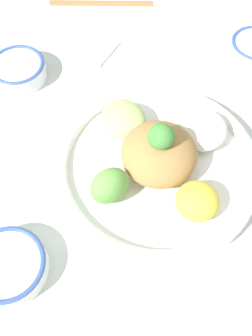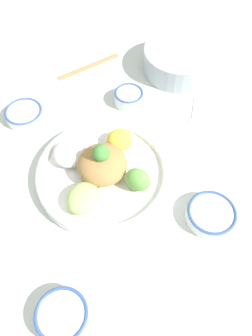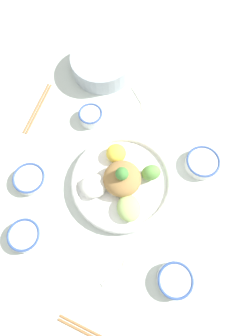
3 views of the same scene
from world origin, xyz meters
name	(u,v)px [view 3 (image 3 of 3)]	position (x,y,z in m)	size (l,w,h in m)	color
ground_plane	(112,190)	(0.00, 0.00, 0.00)	(2.40, 2.40, 0.00)	silver
salad_platter	(122,182)	(0.01, 0.04, 0.03)	(0.32, 0.32, 0.12)	white
sauce_bowl_red	(202,163)	(0.16, 0.26, 0.02)	(0.11, 0.11, 0.03)	white
rice_bowl_blue	(25,235)	(-0.09, -0.28, 0.02)	(0.10, 0.10, 0.03)	white
sauce_bowl_dark	(175,280)	(0.32, -0.08, 0.02)	(0.10, 0.10, 0.04)	white
rice_bowl_plain	(91,116)	(-0.23, 0.14, 0.02)	(0.08, 0.08, 0.04)	white
sauce_bowl_far	(30,179)	(-0.21, -0.15, 0.02)	(0.10, 0.10, 0.03)	white
side_serving_bowl	(102,63)	(-0.34, 0.32, 0.04)	(0.22, 0.22, 0.07)	#A8B2BC
chopsticks_pair_near	(37,108)	(-0.40, 0.04, 0.00)	(0.10, 0.20, 0.01)	#9E6B3D
serving_spoon_main	(142,101)	(-0.14, 0.31, 0.00)	(0.12, 0.06, 0.01)	beige
serving_spoon_extra	(123,269)	(0.19, -0.15, 0.00)	(0.05, 0.12, 0.01)	beige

